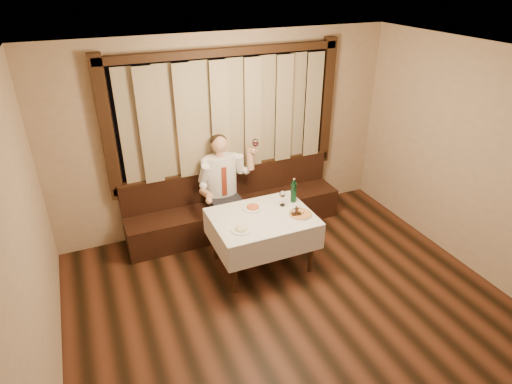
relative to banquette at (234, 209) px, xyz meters
name	(u,v)px	position (x,y,z in m)	size (l,w,h in m)	color
room	(291,188)	(0.00, -1.75, 1.19)	(5.01, 6.01, 2.81)	black
banquette	(234,209)	(0.00, 0.00, 0.00)	(3.20, 0.61, 0.94)	black
dining_table	(262,223)	(0.00, -1.02, 0.34)	(1.27, 0.97, 0.76)	black
pizza	(300,214)	(0.45, -1.19, 0.46)	(0.30, 0.30, 0.03)	white
pasta_red	(253,206)	(-0.04, -0.80, 0.48)	(0.27, 0.27, 0.09)	white
pasta_cream	(241,228)	(-0.36, -1.22, 0.48)	(0.25, 0.25, 0.09)	white
green_bottle	(294,192)	(0.53, -0.84, 0.59)	(0.07, 0.07, 0.34)	#0F4825
table_wine_glass	(283,195)	(0.35, -0.88, 0.60)	(0.08, 0.08, 0.21)	white
cruet_caddy	(296,213)	(0.40, -1.19, 0.49)	(0.13, 0.08, 0.13)	black
seated_man	(223,181)	(-0.19, -0.09, 0.55)	(0.85, 0.64, 1.51)	black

